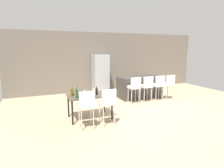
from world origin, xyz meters
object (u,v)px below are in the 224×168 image
(bar_chair_middle, at_px, (147,85))
(wine_bottle_corner, at_px, (97,91))
(bar_chair_right, at_px, (159,84))
(refrigerator, at_px, (100,74))
(bar_chair_left, at_px, (135,86))
(wine_bottle_left, at_px, (71,92))
(potted_plant, at_px, (145,82))
(wine_glass_middle, at_px, (84,91))
(wine_glass_right, at_px, (94,89))
(dining_chair_near, at_px, (86,104))
(dining_chair_far, at_px, (108,101))
(wine_bottle_inner, at_px, (73,91))
(kitchen_island, at_px, (140,87))
(dining_table, at_px, (90,97))
(wine_bottle_far, at_px, (77,94))
(bar_chair_far, at_px, (169,83))

(bar_chair_middle, xyz_separation_m, wine_bottle_corner, (-2.36, -0.91, 0.15))
(bar_chair_right, distance_m, refrigerator, 2.91)
(bar_chair_left, relative_size, bar_chair_right, 1.00)
(bar_chair_left, height_order, wine_bottle_left, bar_chair_left)
(wine_bottle_corner, height_order, potted_plant, wine_bottle_corner)
(wine_bottle_left, bearing_deg, wine_glass_middle, 5.58)
(wine_bottle_left, xyz_separation_m, wine_glass_middle, (0.41, 0.04, 0.01))
(bar_chair_left, bearing_deg, wine_glass_middle, -160.86)
(bar_chair_left, height_order, refrigerator, refrigerator)
(wine_glass_right, distance_m, refrigerator, 3.19)
(wine_bottle_corner, height_order, wine_glass_middle, wine_bottle_corner)
(wine_bottle_left, xyz_separation_m, refrigerator, (1.96, 3.14, 0.07))
(bar_chair_left, height_order, wine_glass_right, bar_chair_left)
(bar_chair_right, relative_size, wine_bottle_left, 3.59)
(dining_chair_near, xyz_separation_m, wine_bottle_left, (-0.25, 0.78, 0.15))
(potted_plant, bearing_deg, refrigerator, 179.77)
(dining_chair_far, bearing_deg, wine_bottle_inner, 130.13)
(kitchen_island, bearing_deg, dining_table, -149.05)
(dining_chair_near, relative_size, wine_bottle_far, 3.39)
(dining_chair_far, bearing_deg, bar_chair_left, 42.56)
(dining_chair_near, relative_size, potted_plant, 1.71)
(bar_chair_right, bearing_deg, dining_chair_far, -150.91)
(potted_plant, bearing_deg, dining_table, -141.37)
(bar_chair_right, xyz_separation_m, dining_table, (-3.11, -0.80, -0.03))
(wine_bottle_inner, distance_m, potted_plant, 5.36)
(bar_chair_left, relative_size, dining_chair_far, 1.00)
(kitchen_island, distance_m, dining_table, 3.18)
(refrigerator, bearing_deg, dining_chair_near, -113.64)
(wine_bottle_far, height_order, wine_bottle_left, wine_bottle_far)
(bar_chair_far, relative_size, wine_bottle_left, 3.59)
(dining_table, xyz_separation_m, dining_chair_near, (-0.30, -0.76, 0.03))
(dining_table, xyz_separation_m, refrigerator, (1.42, 3.16, 0.25))
(wine_bottle_left, relative_size, refrigerator, 0.16)
(refrigerator, distance_m, potted_plant, 2.58)
(kitchen_island, relative_size, wine_bottle_inner, 6.30)
(wine_bottle_inner, height_order, wine_bottle_left, wine_bottle_inner)
(dining_chair_near, distance_m, refrigerator, 4.28)
(dining_table, relative_size, wine_glass_right, 7.55)
(kitchen_island, distance_m, bar_chair_far, 1.24)
(wine_bottle_corner, bearing_deg, kitchen_island, 34.51)
(bar_chair_left, distance_m, bar_chair_right, 1.11)
(bar_chair_far, relative_size, wine_glass_right, 6.03)
(wine_bottle_corner, bearing_deg, potted_plant, 40.98)
(bar_chair_middle, bearing_deg, bar_chair_right, 0.01)
(bar_chair_left, relative_size, wine_bottle_left, 3.59)
(bar_chair_far, bearing_deg, wine_bottle_corner, -165.10)
(bar_chair_right, bearing_deg, refrigerator, 125.65)
(wine_bottle_left, bearing_deg, dining_chair_far, -42.72)
(wine_glass_right, bearing_deg, potted_plant, 38.13)
(wine_bottle_corner, bearing_deg, wine_bottle_inner, 158.39)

